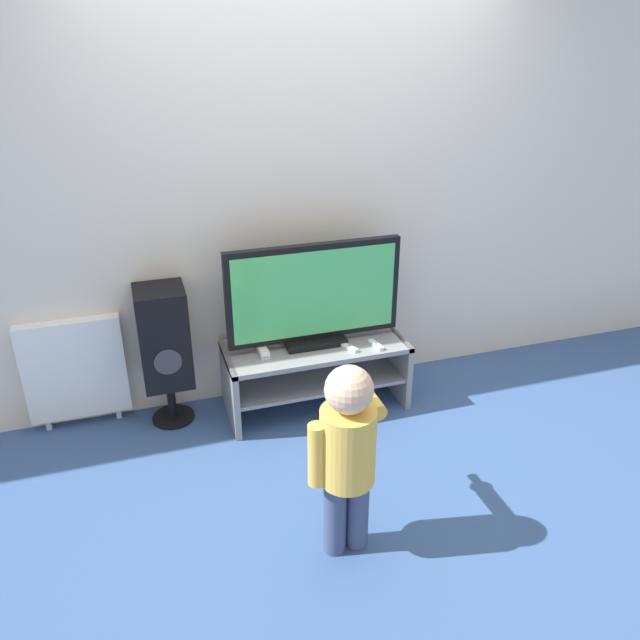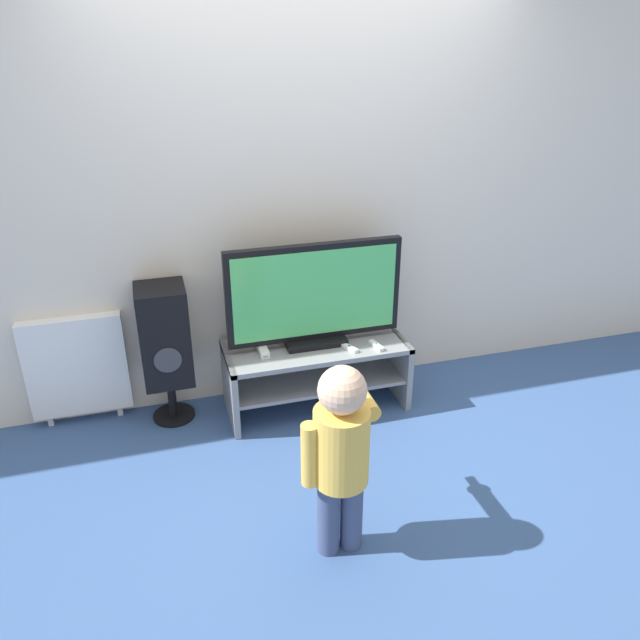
{
  "view_description": "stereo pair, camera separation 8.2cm",
  "coord_description": "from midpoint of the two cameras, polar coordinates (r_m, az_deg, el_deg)",
  "views": [
    {
      "loc": [
        -0.99,
        -2.96,
        2.19
      ],
      "look_at": [
        0.0,
        0.14,
        0.64
      ],
      "focal_mm": 35.0,
      "sensor_mm": 36.0,
      "label": 1
    },
    {
      "loc": [
        -0.91,
        -2.98,
        2.19
      ],
      "look_at": [
        0.0,
        0.14,
        0.64
      ],
      "focal_mm": 35.0,
      "sensor_mm": 36.0,
      "label": 2
    }
  ],
  "objects": [
    {
      "name": "speaker_tower",
      "position": [
        3.7,
        -14.67,
        -1.75
      ],
      "size": [
        0.28,
        0.3,
        0.86
      ],
      "color": "black",
      "rests_on": "ground_plane"
    },
    {
      "name": "remote_secondary",
      "position": [
        3.72,
        2.02,
        -2.52
      ],
      "size": [
        0.09,
        0.13,
        0.03
      ],
      "color": "white",
      "rests_on": "tv_stand"
    },
    {
      "name": "child",
      "position": [
        2.71,
        1.64,
        -11.43
      ],
      "size": [
        0.36,
        0.52,
        0.95
      ],
      "color": "#3F4C72",
      "rests_on": "ground_plane"
    },
    {
      "name": "game_console",
      "position": [
        3.7,
        -5.93,
        -2.72
      ],
      "size": [
        0.05,
        0.19,
        0.04
      ],
      "color": "white",
      "rests_on": "tv_stand"
    },
    {
      "name": "ground_plane",
      "position": [
        3.81,
        0.02,
        -9.53
      ],
      "size": [
        16.0,
        16.0,
        0.0
      ],
      "primitive_type": "plane",
      "color": "#38568C"
    },
    {
      "name": "wall_back",
      "position": [
        3.75,
        -2.56,
        11.78
      ],
      "size": [
        10.0,
        0.06,
        2.6
      ],
      "color": "silver",
      "rests_on": "ground_plane"
    },
    {
      "name": "television",
      "position": [
        3.66,
        -1.18,
        2.19
      ],
      "size": [
        1.05,
        0.2,
        0.63
      ],
      "color": "black",
      "rests_on": "tv_stand"
    },
    {
      "name": "tv_stand",
      "position": [
        3.84,
        -1.03,
        -4.14
      ],
      "size": [
        1.11,
        0.46,
        0.43
      ],
      "color": "gray",
      "rests_on": "ground_plane"
    },
    {
      "name": "remote_primary",
      "position": [
        3.76,
        4.52,
        -2.28
      ],
      "size": [
        0.06,
        0.13,
        0.03
      ],
      "color": "white",
      "rests_on": "tv_stand"
    },
    {
      "name": "radiator",
      "position": [
        3.92,
        -22.06,
        -4.23
      ],
      "size": [
        0.57,
        0.08,
        0.68
      ],
      "color": "white",
      "rests_on": "ground_plane"
    }
  ]
}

